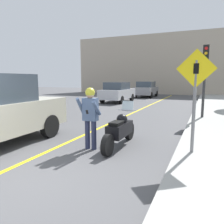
{
  "coord_description": "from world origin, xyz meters",
  "views": [
    {
      "loc": [
        3.24,
        -2.84,
        1.93
      ],
      "look_at": [
        0.69,
        3.05,
        0.96
      ],
      "focal_mm": 35.0,
      "sensor_mm": 36.0,
      "label": 1
    }
  ],
  "objects_px": {
    "parked_car_silver": "(118,92)",
    "parked_car_grey": "(146,89)",
    "crossing_sign": "(195,92)",
    "person_biker": "(90,112)",
    "motorcycle": "(120,130)",
    "traffic_light": "(205,67)"
  },
  "relations": [
    {
      "from": "parked_car_silver",
      "to": "parked_car_grey",
      "type": "height_order",
      "value": "same"
    },
    {
      "from": "crossing_sign",
      "to": "parked_car_grey",
      "type": "relative_size",
      "value": 0.59
    },
    {
      "from": "person_biker",
      "to": "parked_car_grey",
      "type": "distance_m",
      "value": 18.33
    },
    {
      "from": "motorcycle",
      "to": "parked_car_silver",
      "type": "bearing_deg",
      "value": 112.31
    },
    {
      "from": "crossing_sign",
      "to": "parked_car_silver",
      "type": "xyz_separation_m",
      "value": [
        -6.67,
        11.64,
        -0.79
      ]
    },
    {
      "from": "person_biker",
      "to": "crossing_sign",
      "type": "relative_size",
      "value": 0.69
    },
    {
      "from": "traffic_light",
      "to": "parked_car_silver",
      "type": "relative_size",
      "value": 0.79
    },
    {
      "from": "person_biker",
      "to": "parked_car_silver",
      "type": "bearing_deg",
      "value": 108.61
    },
    {
      "from": "parked_car_grey",
      "to": "motorcycle",
      "type": "bearing_deg",
      "value": -77.77
    },
    {
      "from": "motorcycle",
      "to": "traffic_light",
      "type": "height_order",
      "value": "traffic_light"
    },
    {
      "from": "parked_car_grey",
      "to": "crossing_sign",
      "type": "bearing_deg",
      "value": -71.95
    },
    {
      "from": "motorcycle",
      "to": "parked_car_silver",
      "type": "distance_m",
      "value": 12.41
    },
    {
      "from": "person_biker",
      "to": "traffic_light",
      "type": "height_order",
      "value": "traffic_light"
    },
    {
      "from": "person_biker",
      "to": "parked_car_silver",
      "type": "distance_m",
      "value": 12.68
    },
    {
      "from": "crossing_sign",
      "to": "parked_car_silver",
      "type": "distance_m",
      "value": 13.44
    },
    {
      "from": "motorcycle",
      "to": "parked_car_grey",
      "type": "distance_m",
      "value": 17.93
    },
    {
      "from": "motorcycle",
      "to": "crossing_sign",
      "type": "relative_size",
      "value": 0.91
    },
    {
      "from": "traffic_light",
      "to": "parked_car_silver",
      "type": "height_order",
      "value": "traffic_light"
    },
    {
      "from": "crossing_sign",
      "to": "parked_car_grey",
      "type": "height_order",
      "value": "crossing_sign"
    },
    {
      "from": "motorcycle",
      "to": "traffic_light",
      "type": "xyz_separation_m",
      "value": [
        2.09,
        5.33,
        1.98
      ]
    },
    {
      "from": "crossing_sign",
      "to": "traffic_light",
      "type": "height_order",
      "value": "traffic_light"
    },
    {
      "from": "person_biker",
      "to": "crossing_sign",
      "type": "distance_m",
      "value": 2.72
    }
  ]
}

